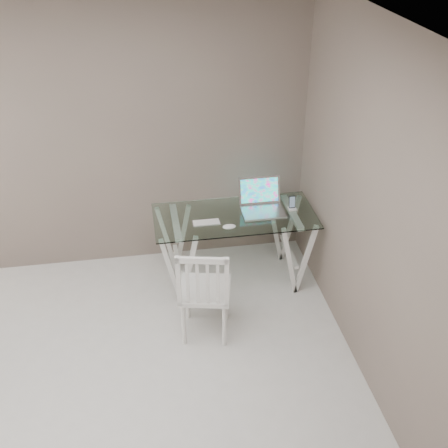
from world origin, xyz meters
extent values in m
plane|color=beige|center=(0.00, 0.00, 0.00)|extent=(4.50, 4.50, 0.00)
cube|color=white|center=(0.00, 0.00, 2.70)|extent=(4.00, 4.50, 0.02)
cube|color=#6F6057|center=(0.00, 2.25, 1.35)|extent=(4.00, 0.02, 2.70)
cube|color=#6F6057|center=(2.00, 0.00, 1.35)|extent=(0.02, 4.50, 2.70)
cube|color=silver|center=(1.20, 1.67, 0.74)|extent=(1.50, 0.70, 0.01)
cube|color=silver|center=(0.65, 1.67, 0.36)|extent=(0.24, 0.62, 0.72)
cube|color=silver|center=(1.75, 1.67, 0.36)|extent=(0.24, 0.62, 0.72)
cube|color=silver|center=(0.82, 0.98, 0.45)|extent=(0.50, 0.50, 0.04)
cylinder|color=silver|center=(0.62, 0.85, 0.22)|extent=(0.04, 0.04, 0.43)
cylinder|color=silver|center=(0.95, 0.78, 0.22)|extent=(0.04, 0.04, 0.43)
cylinder|color=silver|center=(0.69, 1.18, 0.22)|extent=(0.04, 0.04, 0.43)
cylinder|color=silver|center=(1.03, 1.11, 0.22)|extent=(0.04, 0.04, 0.43)
cube|color=silver|center=(0.78, 0.79, 0.69)|extent=(0.42, 0.12, 0.47)
cube|color=#BCBDC1|center=(1.47, 1.67, 0.75)|extent=(0.40, 0.28, 0.02)
cube|color=#19D899|center=(1.47, 1.85, 0.89)|extent=(0.40, 0.09, 0.26)
cube|color=silver|center=(0.92, 1.58, 0.75)|extent=(0.26, 0.11, 0.01)
ellipsoid|color=white|center=(1.11, 1.45, 0.76)|extent=(0.12, 0.07, 0.04)
cube|color=white|center=(1.75, 1.68, 0.75)|extent=(0.07, 0.07, 0.02)
cube|color=black|center=(1.75, 1.70, 0.82)|extent=(0.06, 0.03, 0.12)
camera|label=1|loc=(0.37, -2.72, 3.41)|focal=45.00mm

